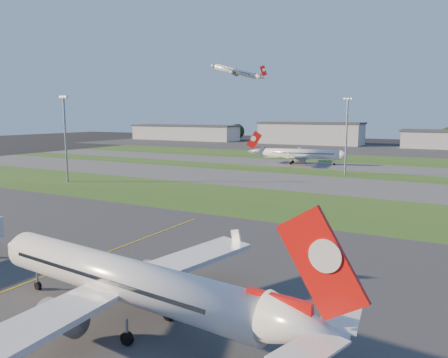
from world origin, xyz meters
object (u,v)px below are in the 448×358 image
Objects in this scene: airliner_taxiing at (300,154)px; light_mast_west at (65,133)px; airliner_parked at (123,280)px; light_mast_centre at (347,131)px.

light_mast_west reaches higher than airliner_taxiing.
light_mast_west is at bearing 146.82° from airliner_parked.
light_mast_west reaches higher than airliner_parked.
light_mast_centre is (24.27, -23.71, 10.59)m from airliner_taxiing.
airliner_parked is at bearing -86.52° from light_mast_centre.
light_mast_centre is (70.00, 56.00, 0.00)m from light_mast_west.
airliner_parked reaches higher than airliner_taxiing.
light_mast_centre is at bearing 98.69° from airliner_parked.
light_mast_west is at bearing -141.34° from light_mast_centre.
light_mast_west and light_mast_centre have the same top height.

